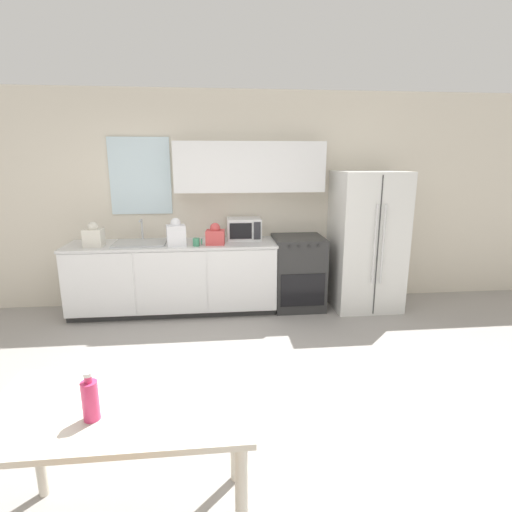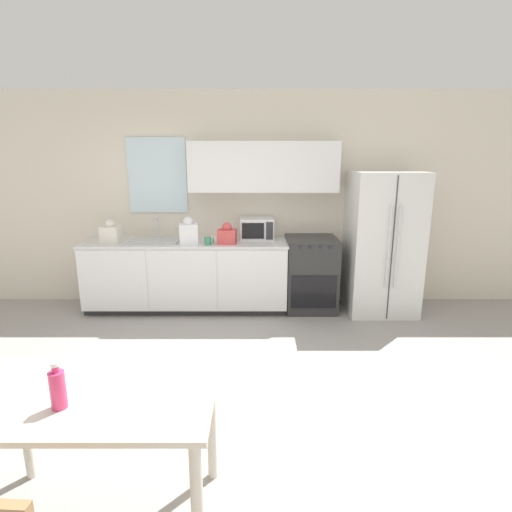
{
  "view_description": "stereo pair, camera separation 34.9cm",
  "coord_description": "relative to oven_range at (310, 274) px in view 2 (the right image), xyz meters",
  "views": [
    {
      "loc": [
        -0.01,
        -2.78,
        1.88
      ],
      "look_at": [
        0.34,
        0.59,
        1.05
      ],
      "focal_mm": 28.0,
      "sensor_mm": 36.0,
      "label": 1
    },
    {
      "loc": [
        0.34,
        -2.8,
        1.88
      ],
      "look_at": [
        0.34,
        0.59,
        1.05
      ],
      "focal_mm": 28.0,
      "sensor_mm": 36.0,
      "label": 2
    }
  ],
  "objects": [
    {
      "name": "oven_range",
      "position": [
        0.0,
        0.0,
        0.0
      ],
      "size": [
        0.62,
        0.65,
        0.92
      ],
      "color": "#2D2D2D",
      "rests_on": "ground_plane"
    },
    {
      "name": "grocery_bag_2",
      "position": [
        -1.5,
        -0.16,
        0.56
      ],
      "size": [
        0.24,
        0.22,
        0.33
      ],
      "rotation": [
        0.0,
        0.0,
        0.17
      ],
      "color": "white",
      "rests_on": "kitchen_counter"
    },
    {
      "name": "grocery_bag_1",
      "position": [
        -1.04,
        -0.14,
        0.53
      ],
      "size": [
        0.23,
        0.2,
        0.26
      ],
      "rotation": [
        0.0,
        0.0,
        -0.09
      ],
      "color": "#D14C4C",
      "rests_on": "kitchen_counter"
    },
    {
      "name": "kitchen_sink",
      "position": [
        -1.95,
        -0.0,
        0.44
      ],
      "size": [
        0.61,
        0.45,
        0.27
      ],
      "color": "#B7BABC",
      "rests_on": "kitchen_counter"
    },
    {
      "name": "refrigerator",
      "position": [
        0.86,
        -0.06,
        0.41
      ],
      "size": [
        0.82,
        0.78,
        1.73
      ],
      "color": "silver",
      "rests_on": "ground_plane"
    },
    {
      "name": "grocery_bag_0",
      "position": [
        -2.44,
        -0.13,
        0.55
      ],
      "size": [
        0.22,
        0.19,
        0.29
      ],
      "rotation": [
        0.0,
        0.0,
        -0.04
      ],
      "color": "silver",
      "rests_on": "kitchen_counter"
    },
    {
      "name": "drink_bottle",
      "position": [
        -1.61,
        -3.22,
        0.39
      ],
      "size": [
        0.07,
        0.07,
        0.23
      ],
      "color": "#DB386B",
      "rests_on": "dining_table"
    },
    {
      "name": "dining_table",
      "position": [
        -1.51,
        -3.1,
        0.18
      ],
      "size": [
        1.22,
        0.7,
        0.76
      ],
      "color": "beige",
      "rests_on": "ground_plane"
    },
    {
      "name": "wall_back",
      "position": [
        -0.98,
        0.32,
        0.96
      ],
      "size": [
        12.0,
        0.38,
        2.7
      ],
      "color": "beige",
      "rests_on": "ground_plane"
    },
    {
      "name": "coffee_mug",
      "position": [
        -1.26,
        -0.22,
        0.47
      ],
      "size": [
        0.11,
        0.08,
        0.09
      ],
      "color": "#3F8C66",
      "rests_on": "kitchen_counter"
    },
    {
      "name": "kitchen_counter",
      "position": [
        -1.56,
        -0.01,
        -0.01
      ],
      "size": [
        2.51,
        0.67,
        0.88
      ],
      "color": "#333333",
      "rests_on": "ground_plane"
    },
    {
      "name": "ground_plane",
      "position": [
        -1.03,
        -2.06,
        -0.46
      ],
      "size": [
        12.0,
        12.0,
        0.0
      ],
      "primitive_type": "plane",
      "color": "gray"
    },
    {
      "name": "microwave",
      "position": [
        -0.68,
        0.13,
        0.56
      ],
      "size": [
        0.42,
        0.32,
        0.27
      ],
      "color": "silver",
      "rests_on": "kitchen_counter"
    }
  ]
}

